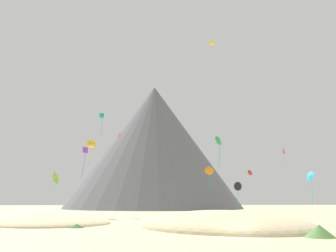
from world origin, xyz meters
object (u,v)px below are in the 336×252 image
Objects in this scene: bush_scatter_east at (177,227)px; rock_massif at (157,149)px; bush_low_patch at (309,228)px; kite_yellow_high at (212,43)px; kite_red_low at (250,173)px; kite_violet_low at (85,154)px; kite_orange_low at (209,171)px; kite_lime_low at (55,178)px; kite_green_low at (219,141)px; kite_black_low at (238,187)px; kite_rainbow_mid at (120,138)px; kite_teal_mid at (102,116)px; kite_cyan_low at (310,177)px; bush_ridge_crest at (77,226)px; kite_gold_mid at (91,144)px; bush_near_left at (319,231)px; kite_magenta_mid at (284,154)px; kite_pink_mid at (198,135)px.

bush_scatter_east is 101.93m from rock_massif.
kite_yellow_high is (-0.48, 39.07, 39.91)m from bush_low_patch.
kite_red_low is 0.28× the size of kite_violet_low.
kite_orange_low reaches higher than kite_red_low.
kite_green_low reaches higher than kite_lime_low.
kite_red_low reaches higher than kite_lime_low.
bush_low_patch is 46.85m from kite_orange_low.
kite_black_low is 2.04× the size of kite_yellow_high.
bush_low_patch is 0.39× the size of kite_rainbow_mid.
kite_cyan_low is at bearing 57.96° from kite_teal_mid.
rock_massif is at bearing 79.91° from bush_ridge_crest.
kite_gold_mid is at bearing -105.18° from rock_massif.
kite_yellow_high reaches higher than kite_green_low.
kite_lime_low is (-8.95, 30.38, 7.28)m from bush_ridge_crest.
kite_rainbow_mid is at bearing 176.03° from kite_gold_mid.
kite_rainbow_mid reaches higher than kite_orange_low.
kite_magenta_mid is at bearing 67.86° from bush_near_left.
bush_low_patch is at bearing -10.47° from bush_scatter_east.
kite_teal_mid is (-11.82, 37.68, 21.47)m from bush_scatter_east.
bush_near_left is at bearing -128.36° from kite_red_low.
kite_teal_mid is at bearing -72.24° from kite_gold_mid.
kite_pink_mid is 16.13m from kite_red_low.
kite_pink_mid reaches higher than kite_black_low.
kite_teal_mid is at bearing -105.90° from rock_massif.
bush_ridge_crest is 1.20× the size of kite_red_low.
kite_red_low is 0.39× the size of kite_rainbow_mid.
kite_yellow_high reaches higher than kite_cyan_low.
kite_pink_mid is at bearing 126.22° from kite_lime_low.
kite_green_low is 28.00m from kite_magenta_mid.
kite_red_low is 0.29× the size of kite_gold_mid.
kite_teal_mid is 37.42m from kite_red_low.
kite_green_low is (24.18, -2.09, 2.56)m from kite_violet_low.
rock_massif is at bearing 52.26° from kite_green_low.
kite_rainbow_mid is 34.86m from kite_cyan_low.
bush_ridge_crest is at bearing -157.29° from kite_red_low.
bush_near_left is at bearing -42.24° from bush_scatter_east.
kite_rainbow_mid is (-27.17, -13.58, 8.49)m from kite_black_low.
kite_red_low is (11.58, -5.30, -9.89)m from kite_pink_mid.
bush_ridge_crest is (-22.51, 13.38, -0.32)m from bush_near_left.
kite_green_low is (-2.82, -14.72, -26.39)m from kite_yellow_high.
kite_cyan_low is (19.70, -81.86, -16.02)m from rock_massif.
kite_black_low is 35.35m from kite_teal_mid.
bush_low_patch is 8.07m from bush_near_left.
kite_pink_mid is at bearing 75.84° from bush_scatter_east.
kite_pink_mid is at bearing 61.95° from bush_ridge_crest.
bush_ridge_crest is 52.51m from kite_red_low.
kite_gold_mid reaches higher than kite_orange_low.
kite_violet_low is 48.10m from kite_magenta_mid.
kite_violet_low is at bearing -145.51° from kite_orange_low.
bush_ridge_crest is 11.84m from bush_scatter_east.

